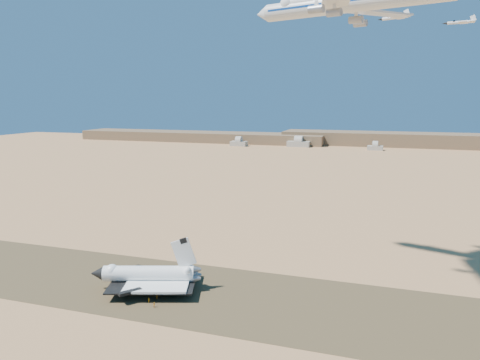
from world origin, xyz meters
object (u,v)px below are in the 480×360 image
(crew_c, at_px, (157,296))
(chase_jet_f, at_px, (460,22))
(chase_jet_e, at_px, (395,18))
(carrier_747, at_px, (345,4))
(shuttle, at_px, (148,275))
(crew_a, at_px, (149,300))
(crew_b, at_px, (154,305))

(crew_c, relative_size, chase_jet_f, 0.13)
(chase_jet_e, xyz_separation_m, chase_jet_f, (27.63, 18.64, -0.53))
(carrier_747, height_order, chase_jet_f, carrier_747)
(shuttle, bearing_deg, chase_jet_e, 29.99)
(crew_a, height_order, chase_jet_f, chase_jet_f)
(crew_b, bearing_deg, crew_a, 19.84)
(shuttle, xyz_separation_m, carrier_747, (58.73, 38.73, 92.18))
(crew_a, relative_size, chase_jet_f, 0.12)
(crew_b, bearing_deg, chase_jet_e, -69.27)
(crew_b, bearing_deg, chase_jet_f, -74.02)
(shuttle, distance_m, carrier_747, 115.96)
(carrier_747, relative_size, crew_a, 47.67)
(crew_a, relative_size, crew_c, 0.96)
(carrier_747, bearing_deg, shuttle, -128.48)
(chase_jet_e, bearing_deg, crew_c, -101.23)
(carrier_747, bearing_deg, crew_c, -121.05)
(crew_c, xyz_separation_m, chase_jet_e, (67.96, 90.21, 97.79))
(carrier_747, distance_m, chase_jet_e, 47.99)
(carrier_747, relative_size, chase_jet_e, 5.74)
(crew_b, bearing_deg, shuttle, 1.80)
(carrier_747, xyz_separation_m, crew_b, (-49.90, -50.63, -96.32))
(crew_a, xyz_separation_m, chase_jet_f, (96.72, 112.20, 97.29))
(carrier_747, bearing_deg, chase_jet_e, 88.71)
(shuttle, bearing_deg, carrier_747, 15.04)
(chase_jet_e, bearing_deg, chase_jet_f, 59.76)
(crew_a, bearing_deg, chase_jet_e, -13.24)
(shuttle, relative_size, chase_jet_f, 2.74)
(shuttle, distance_m, chase_jet_e, 146.33)
(crew_c, distance_m, chase_jet_e, 149.40)
(crew_a, distance_m, chase_jet_e, 151.98)
(crew_c, bearing_deg, chase_jet_e, -111.09)
(shuttle, relative_size, crew_c, 21.77)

